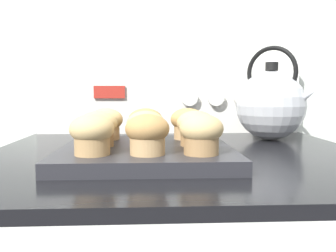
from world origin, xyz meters
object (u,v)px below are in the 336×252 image
Objects in this scene: muffin_r1_c1 at (146,128)px; muffin_r2_c1 at (146,123)px; muffin_r0_c0 at (92,134)px; muffin_r2_c0 at (106,123)px; tea_kettle at (271,104)px; muffin_r1_c2 at (196,127)px; muffin_r2_c2 at (187,123)px; muffin_r0_c1 at (147,133)px; muffin_r0_c2 at (201,133)px; muffin_pan at (147,152)px; muffin_r1_c0 at (98,128)px.

muffin_r1_c1 is 1.00× the size of muffin_r2_c1.
muffin_r0_c0 is 0.11m from muffin_r1_c1.
tea_kettle is at bearing 19.66° from muffin_r2_c0.
muffin_r2_c2 is at bearing 93.61° from muffin_r1_c2.
muffin_r0_c0 is 1.00× the size of muffin_r0_c1.
muffin_r0_c2 and muffin_r1_c1 have the same top height.
muffin_r0_c0 is 0.17m from muffin_r2_c0.
tea_kettle reaches higher than muffin_r1_c1.
muffin_r1_c1 is at bearing -88.94° from muffin_r2_c1.
muffin_r1_c2 and muffin_r2_c0 have the same top height.
muffin_pan is 4.34× the size of muffin_r1_c0.
muffin_r1_c1 is (-0.00, -0.00, 0.04)m from muffin_pan.
muffin_r0_c2 is 1.00× the size of muffin_r2_c0.
muffin_r2_c1 is at bearing -177.02° from muffin_r2_c2.
muffin_r0_c0 and muffin_r2_c1 have the same top height.
muffin_r2_c1 is (-0.09, 0.16, 0.00)m from muffin_r0_c2.
muffin_r1_c1 and muffin_r2_c2 have the same top height.
muffin_r1_c0 is at bearing 136.10° from muffin_r0_c1.
muffin_r0_c0 and muffin_r1_c0 have the same top height.
muffin_r1_c2 is at bearing -86.39° from muffin_r2_c2.
muffin_r2_c2 is at bearing 46.50° from muffin_pan.
muffin_r0_c1 and muffin_r1_c1 have the same top height.
muffin_r1_c0 is (-0.08, 0.08, 0.00)m from muffin_r0_c1.
muffin_r0_c1 is at bearing 178.36° from muffin_r0_c2.
tea_kettle is (0.37, 0.30, 0.03)m from muffin_r0_c0.
muffin_r0_c1 and muffin_r2_c2 have the same top height.
muffin_r0_c0 is at bearing -135.18° from muffin_r1_c1.
muffin_r1_c1 is at bearing 135.31° from muffin_r0_c2.
muffin_r0_c1 is at bearing -63.94° from muffin_r2_c0.
muffin_r0_c2 and muffin_r2_c2 have the same top height.
muffin_r2_c2 is (0.16, 0.08, 0.00)m from muffin_r1_c0.
muffin_r0_c1 is 1.00× the size of muffin_r2_c0.
muffin_pan is at bearing 179.22° from muffin_r1_c2.
muffin_r1_c0 is at bearing -149.75° from tea_kettle.
muffin_r1_c0 is at bearing 91.83° from muffin_r0_c0.
muffin_r0_c1 and muffin_r0_c2 have the same top height.
muffin_r1_c2 is 0.09m from muffin_r2_c2.
muffin_r1_c2 is 0.12m from muffin_r2_c1.
muffin_r0_c2 is 0.18m from muffin_r2_c1.
muffin_r0_c2 is 0.37m from tea_kettle.
muffin_r0_c1 is at bearing -1.40° from muffin_r0_c0.
muffin_r0_c1 is at bearing -135.78° from muffin_r1_c2.
muffin_r0_c1 is at bearing -88.53° from muffin_pan.
muffin_pan is 4.34× the size of muffin_r2_c1.
muffin_r2_c2 is (0.08, 0.17, 0.00)m from muffin_r0_c1.
muffin_pan is 0.37m from tea_kettle.
muffin_r0_c1 is 0.12m from muffin_r1_c2.
muffin_r1_c1 is (-0.08, 0.08, 0.00)m from muffin_r0_c2.
muffin_r1_c2 is (0.16, 0.08, 0.00)m from muffin_r0_c0.
muffin_pan is at bearing 44.96° from muffin_r0_c0.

